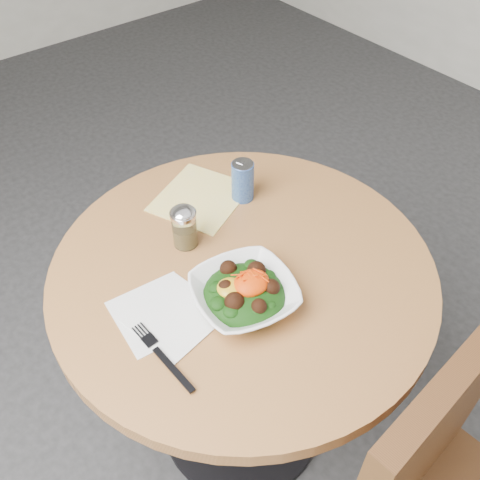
{
  "coord_description": "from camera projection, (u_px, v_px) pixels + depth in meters",
  "views": [
    {
      "loc": [
        -0.53,
        -0.65,
        1.67
      ],
      "look_at": [
        0.01,
        0.02,
        0.81
      ],
      "focal_mm": 40.0,
      "sensor_mm": 36.0,
      "label": 1
    }
  ],
  "objects": [
    {
      "name": "spice_shaker",
      "position": [
        184.0,
        227.0,
        1.25
      ],
      "size": [
        0.06,
        0.06,
        0.11
      ],
      "color": "silver",
      "rests_on": "table"
    },
    {
      "name": "salad_bowl",
      "position": [
        244.0,
        293.0,
        1.14
      ],
      "size": [
        0.26,
        0.26,
        0.08
      ],
      "color": "white",
      "rests_on": "table"
    },
    {
      "name": "paper_napkins",
      "position": [
        166.0,
        314.0,
        1.14
      ],
      "size": [
        0.22,
        0.23,
        0.0
      ],
      "color": "white",
      "rests_on": "table"
    },
    {
      "name": "table",
      "position": [
        242.0,
        317.0,
        1.38
      ],
      "size": [
        0.9,
        0.9,
        0.75
      ],
      "color": "black",
      "rests_on": "ground"
    },
    {
      "name": "cloth_napkin",
      "position": [
        200.0,
        197.0,
        1.41
      ],
      "size": [
        0.29,
        0.28,
        0.0
      ],
      "primitive_type": "cube",
      "rotation": [
        0.0,
        0.0,
        0.41
      ],
      "color": "#DDB30B",
      "rests_on": "table"
    },
    {
      "name": "ground",
      "position": [
        242.0,
        418.0,
        1.77
      ],
      "size": [
        6.0,
        6.0,
        0.0
      ],
      "primitive_type": "plane",
      "color": "#29292B",
      "rests_on": "ground"
    },
    {
      "name": "beverage_can",
      "position": [
        243.0,
        181.0,
        1.38
      ],
      "size": [
        0.06,
        0.06,
        0.11
      ],
      "color": "navy",
      "rests_on": "table"
    },
    {
      "name": "fork",
      "position": [
        161.0,
        355.0,
        1.06
      ],
      "size": [
        0.03,
        0.2,
        0.0
      ],
      "color": "black",
      "rests_on": "table"
    }
  ]
}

